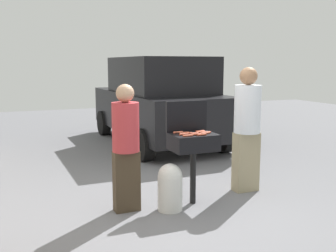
{
  "coord_description": "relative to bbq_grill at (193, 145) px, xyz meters",
  "views": [
    {
      "loc": [
        -2.04,
        -4.48,
        1.89
      ],
      "look_at": [
        0.06,
        0.62,
        1.0
      ],
      "focal_mm": 41.94,
      "sensor_mm": 36.0,
      "label": 1
    }
  ],
  "objects": [
    {
      "name": "grill_lid_open",
      "position": [
        -0.0,
        0.22,
        0.36
      ],
      "size": [
        0.6,
        0.05,
        0.42
      ],
      "primitive_type": "cube",
      "color": "black",
      "rests_on": "bbq_grill"
    },
    {
      "name": "person_left",
      "position": [
        -0.91,
        0.08,
        0.07
      ],
      "size": [
        0.34,
        0.34,
        1.63
      ],
      "rotation": [
        0.0,
        0.0,
        -0.21
      ],
      "color": "#3F3323",
      "rests_on": "ground"
    },
    {
      "name": "hot_dog_8",
      "position": [
        0.17,
        -0.04,
        0.16
      ],
      "size": [
        0.13,
        0.04,
        0.03
      ],
      "primitive_type": "cylinder",
      "rotation": [
        0.0,
        1.57,
        0.12
      ],
      "color": "#B74C33",
      "rests_on": "bbq_grill"
    },
    {
      "name": "hot_dog_1",
      "position": [
        -0.01,
        -0.03,
        0.16
      ],
      "size": [
        0.13,
        0.03,
        0.03
      ],
      "primitive_type": "cylinder",
      "rotation": [
        0.0,
        1.57,
        0.02
      ],
      "color": "#B74C33",
      "rests_on": "bbq_grill"
    },
    {
      "name": "parked_minivan",
      "position": [
        1.02,
        3.97,
        0.21
      ],
      "size": [
        2.12,
        4.45,
        2.02
      ],
      "rotation": [
        0.0,
        0.0,
        3.17
      ],
      "color": "black",
      "rests_on": "ground"
    },
    {
      "name": "ground_plane",
      "position": [
        -0.22,
        -0.12,
        -0.81
      ],
      "size": [
        24.0,
        24.0,
        0.0
      ],
      "primitive_type": "plane",
      "color": "slate"
    },
    {
      "name": "hot_dog_5",
      "position": [
        0.04,
        -0.16,
        0.16
      ],
      "size": [
        0.13,
        0.03,
        0.03
      ],
      "primitive_type": "cylinder",
      "rotation": [
        0.0,
        1.57,
        0.06
      ],
      "color": "#AD4228",
      "rests_on": "bbq_grill"
    },
    {
      "name": "person_right",
      "position": [
        0.96,
        0.19,
        0.18
      ],
      "size": [
        0.38,
        0.38,
        1.83
      ],
      "rotation": [
        0.0,
        0.0,
        2.86
      ],
      "color": "gray",
      "rests_on": "ground"
    },
    {
      "name": "hot_dog_2",
      "position": [
        0.13,
        0.05,
        0.16
      ],
      "size": [
        0.13,
        0.03,
        0.03
      ],
      "primitive_type": "cylinder",
      "rotation": [
        0.0,
        1.57,
        -0.04
      ],
      "color": "#AD4228",
      "rests_on": "bbq_grill"
    },
    {
      "name": "hot_dog_12",
      "position": [
        0.12,
        0.01,
        0.16
      ],
      "size": [
        0.13,
        0.03,
        0.03
      ],
      "primitive_type": "cylinder",
      "rotation": [
        0.0,
        1.57,
        -0.03
      ],
      "color": "#AD4228",
      "rests_on": "bbq_grill"
    },
    {
      "name": "hot_dog_7",
      "position": [
        0.14,
        0.09,
        0.16
      ],
      "size": [
        0.13,
        0.04,
        0.03
      ],
      "primitive_type": "cylinder",
      "rotation": [
        0.0,
        1.57,
        0.07
      ],
      "color": "#B74C33",
      "rests_on": "bbq_grill"
    },
    {
      "name": "hot_dog_6",
      "position": [
        -0.11,
        0.05,
        0.16
      ],
      "size": [
        0.13,
        0.03,
        0.03
      ],
      "primitive_type": "cylinder",
      "rotation": [
        0.0,
        1.57,
        -0.04
      ],
      "color": "#C6593D",
      "rests_on": "bbq_grill"
    },
    {
      "name": "propane_tank",
      "position": [
        -0.39,
        -0.12,
        -0.49
      ],
      "size": [
        0.32,
        0.32,
        0.62
      ],
      "color": "silver",
      "rests_on": "ground"
    },
    {
      "name": "hot_dog_4",
      "position": [
        -0.01,
        -0.11,
        0.16
      ],
      "size": [
        0.13,
        0.03,
        0.03
      ],
      "primitive_type": "cylinder",
      "rotation": [
        0.0,
        1.57,
        0.01
      ],
      "color": "#AD4228",
      "rests_on": "bbq_grill"
    },
    {
      "name": "bbq_grill",
      "position": [
        0.0,
        0.0,
        0.0
      ],
      "size": [
        0.6,
        0.44,
        0.96
      ],
      "color": "black",
      "rests_on": "ground"
    },
    {
      "name": "hot_dog_9",
      "position": [
        -0.17,
        0.12,
        0.16
      ],
      "size": [
        0.13,
        0.03,
        0.03
      ],
      "primitive_type": "cylinder",
      "rotation": [
        0.0,
        1.57,
        0.02
      ],
      "color": "#C6593D",
      "rests_on": "bbq_grill"
    },
    {
      "name": "hot_dog_3",
      "position": [
        0.14,
        -0.07,
        0.16
      ],
      "size": [
        0.13,
        0.03,
        0.03
      ],
      "primitive_type": "cylinder",
      "rotation": [
        0.0,
        1.57,
        -0.03
      ],
      "color": "#C6593D",
      "rests_on": "bbq_grill"
    },
    {
      "name": "hot_dog_10",
      "position": [
        -0.16,
        -0.04,
        0.16
      ],
      "size": [
        0.13,
        0.03,
        0.03
      ],
      "primitive_type": "cylinder",
      "rotation": [
        0.0,
        1.57,
        0.05
      ],
      "color": "#B74C33",
      "rests_on": "bbq_grill"
    },
    {
      "name": "hot_dog_0",
      "position": [
        -0.15,
        -0.15,
        0.16
      ],
      "size": [
        0.13,
        0.03,
        0.03
      ],
      "primitive_type": "cylinder",
      "rotation": [
        0.0,
        1.57,
        -0.03
      ],
      "color": "#C6593D",
      "rests_on": "bbq_grill"
    },
    {
      "name": "hot_dog_11",
      "position": [
        -0.09,
        0.01,
        0.16
      ],
      "size": [
        0.13,
        0.03,
        0.03
      ],
      "primitive_type": "cylinder",
      "rotation": [
        0.0,
        1.57,
        0.03
      ],
      "color": "#AD4228",
      "rests_on": "bbq_grill"
    }
  ]
}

